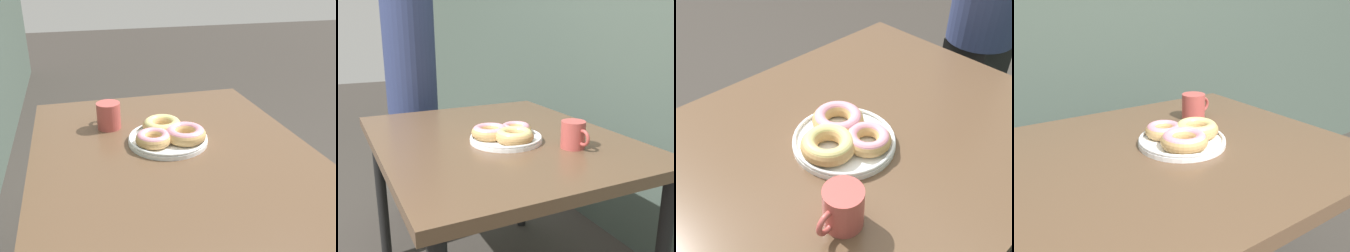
% 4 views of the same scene
% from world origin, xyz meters
% --- Properties ---
extents(dining_table, '(1.13, 0.91, 0.75)m').
position_xyz_m(dining_table, '(0.00, 0.30, 0.68)').
color(dining_table, brown).
rests_on(dining_table, ground_plane).
extents(donut_plate, '(0.28, 0.29, 0.06)m').
position_xyz_m(donut_plate, '(0.08, 0.30, 0.78)').
color(donut_plate, white).
rests_on(donut_plate, dining_table).
extents(coffee_mug, '(0.12, 0.09, 0.10)m').
position_xyz_m(coffee_mug, '(0.25, 0.48, 0.80)').
color(coffee_mug, '#B74C47').
rests_on(coffee_mug, dining_table).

